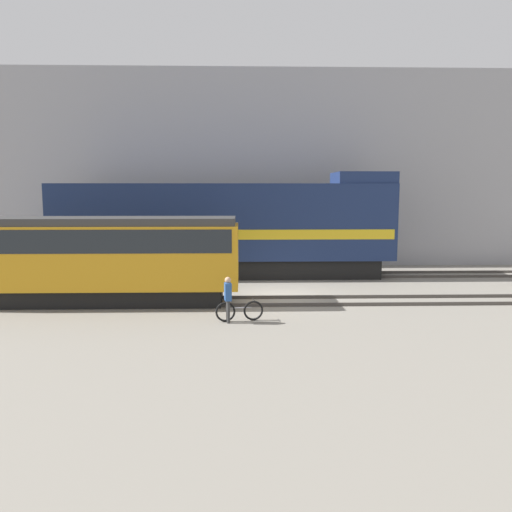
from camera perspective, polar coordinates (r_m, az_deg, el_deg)
name	(u,v)px	position (r m, az deg, el deg)	size (l,w,h in m)	color
ground_plane	(279,295)	(21.94, 2.68, -4.52)	(120.00, 120.00, 0.00)	gray
track_near	(282,301)	(20.55, 2.97, -5.14)	(60.00, 1.51, 0.14)	#47423D
track_far	(272,275)	(26.84, 1.89, -2.17)	(60.00, 1.51, 0.14)	#47423D
building_backdrop	(267,171)	(33.30, 1.22, 9.73)	(41.12, 6.00, 11.77)	#99999E
freight_locomotive	(226,228)	(26.50, -3.40, 3.18)	(17.70, 3.04, 5.53)	black
streetcar	(99,255)	(20.96, -17.48, 0.14)	(11.14, 2.54, 3.50)	black
bicycle	(239,311)	(17.60, -1.90, -6.31)	(1.69, 0.47, 0.77)	black
person	(228,295)	(17.26, -3.23, -4.49)	(0.28, 0.39, 1.61)	#333333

